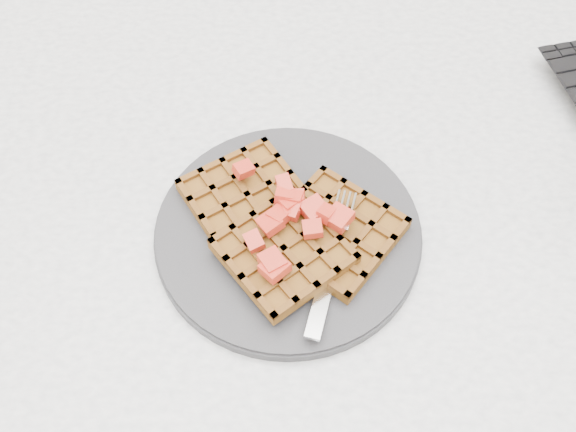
{
  "coord_description": "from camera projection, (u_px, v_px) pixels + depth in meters",
  "views": [
    {
      "loc": [
        -0.12,
        -0.41,
        1.36
      ],
      "look_at": [
        -0.12,
        -0.04,
        0.79
      ],
      "focal_mm": 40.0,
      "sensor_mm": 36.0,
      "label": 1
    }
  ],
  "objects": [
    {
      "name": "fork",
      "position": [
        333.0,
        257.0,
        0.67
      ],
      "size": [
        0.07,
        0.18,
        0.02
      ],
      "primitive_type": null,
      "rotation": [
        0.0,
        0.0,
        -0.26
      ],
      "color": "silver",
      "rests_on": "plate"
    },
    {
      "name": "ground",
      "position": [
        343.0,
        406.0,
        1.36
      ],
      "size": [
        4.0,
        4.0,
        0.0
      ],
      "primitive_type": "plane",
      "color": "tan",
      "rests_on": "ground"
    },
    {
      "name": "table",
      "position": [
        379.0,
        258.0,
        0.83
      ],
      "size": [
        1.2,
        0.8,
        0.75
      ],
      "color": "silver",
      "rests_on": "ground"
    },
    {
      "name": "strawberry_pile",
      "position": [
        288.0,
        209.0,
        0.67
      ],
      "size": [
        0.15,
        0.15,
        0.02
      ],
      "primitive_type": null,
      "color": "#9F180D",
      "rests_on": "waffles"
    },
    {
      "name": "waffles",
      "position": [
        288.0,
        225.0,
        0.69
      ],
      "size": [
        0.26,
        0.24,
        0.03
      ],
      "color": "brown",
      "rests_on": "plate"
    },
    {
      "name": "plate",
      "position": [
        288.0,
        232.0,
        0.71
      ],
      "size": [
        0.3,
        0.3,
        0.02
      ],
      "primitive_type": "cylinder",
      "color": "#262528",
      "rests_on": "table"
    }
  ]
}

